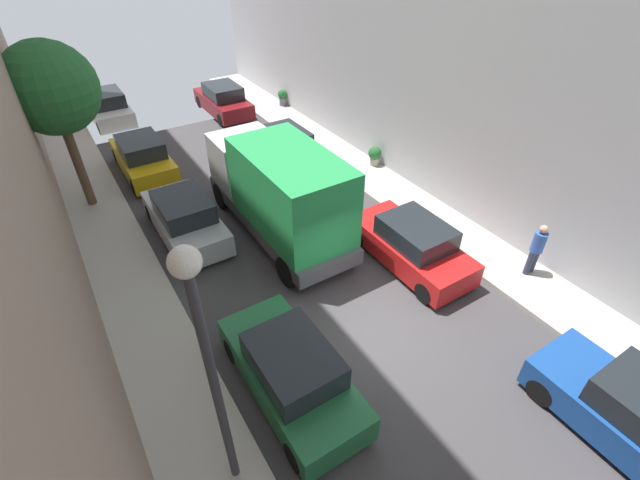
# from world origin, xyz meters

# --- Properties ---
(ground) EXTENTS (32.00, 32.00, 0.00)m
(ground) POSITION_xyz_m (0.00, 0.00, 0.00)
(ground) COLOR #423F42
(sidewalk_left) EXTENTS (2.00, 44.00, 0.15)m
(sidewalk_left) POSITION_xyz_m (-5.00, 0.00, 0.07)
(sidewalk_left) COLOR #B7B2A8
(sidewalk_left) RESTS_ON ground
(sidewalk_right) EXTENTS (2.00, 44.00, 0.15)m
(sidewalk_right) POSITION_xyz_m (5.00, 0.00, 0.07)
(sidewalk_right) COLOR #B7B2A8
(sidewalk_right) RESTS_ON ground
(parked_car_left_2) EXTENTS (1.78, 4.20, 1.57)m
(parked_car_left_2) POSITION_xyz_m (-2.70, -0.54, 0.72)
(parked_car_left_2) COLOR #1E6638
(parked_car_left_2) RESTS_ON ground
(parked_car_left_3) EXTENTS (1.78, 4.20, 1.57)m
(parked_car_left_3) POSITION_xyz_m (-2.70, 6.65, 0.72)
(parked_car_left_3) COLOR silver
(parked_car_left_3) RESTS_ON ground
(parked_car_left_4) EXTENTS (1.78, 4.20, 1.57)m
(parked_car_left_4) POSITION_xyz_m (-2.70, 11.93, 0.72)
(parked_car_left_4) COLOR gold
(parked_car_left_4) RESTS_ON ground
(parked_car_left_5) EXTENTS (1.78, 4.20, 1.57)m
(parked_car_left_5) POSITION_xyz_m (-2.70, 18.56, 0.72)
(parked_car_left_5) COLOR white
(parked_car_left_5) RESTS_ON ground
(parked_car_right_1) EXTENTS (1.78, 4.20, 1.57)m
(parked_car_right_1) POSITION_xyz_m (2.70, -5.36, 0.72)
(parked_car_right_1) COLOR #194799
(parked_car_right_1) RESTS_ON ground
(parked_car_right_2) EXTENTS (1.78, 4.20, 1.57)m
(parked_car_right_2) POSITION_xyz_m (2.70, 1.51, 0.72)
(parked_car_right_2) COLOR red
(parked_car_right_2) RESTS_ON ground
(parked_car_right_3) EXTENTS (1.78, 4.20, 1.57)m
(parked_car_right_3) POSITION_xyz_m (2.70, 9.56, 0.72)
(parked_car_right_3) COLOR black
(parked_car_right_3) RESTS_ON ground
(parked_car_right_4) EXTENTS (1.78, 4.20, 1.57)m
(parked_car_right_4) POSITION_xyz_m (2.70, 16.35, 0.72)
(parked_car_right_4) COLOR maroon
(parked_car_right_4) RESTS_ON ground
(delivery_truck) EXTENTS (2.26, 6.60, 3.38)m
(delivery_truck) POSITION_xyz_m (0.00, 4.94, 1.79)
(delivery_truck) COLOR #4C4C51
(delivery_truck) RESTS_ON ground
(pedestrian) EXTENTS (0.40, 0.36, 1.72)m
(pedestrian) POSITION_xyz_m (5.34, -0.89, 1.07)
(pedestrian) COLOR #2D334C
(pedestrian) RESTS_ON sidewalk_right
(street_tree_0) EXTENTS (2.94, 2.94, 5.74)m
(street_tree_0) POSITION_xyz_m (-5.10, 10.38, 4.39)
(street_tree_0) COLOR brown
(street_tree_0) RESTS_ON sidewalk_left
(potted_plant_0) EXTENTS (0.55, 0.55, 0.82)m
(potted_plant_0) POSITION_xyz_m (5.69, 7.13, 0.61)
(potted_plant_0) COLOR #B2A899
(potted_plant_0) RESTS_ON sidewalk_right
(potted_plant_4) EXTENTS (0.50, 0.50, 0.87)m
(potted_plant_4) POSITION_xyz_m (5.75, 15.38, 0.64)
(potted_plant_4) COLOR slate
(potted_plant_4) RESTS_ON sidewalk_right
(lamp_post) EXTENTS (0.44, 0.44, 5.63)m
(lamp_post) POSITION_xyz_m (-4.60, -1.62, 3.85)
(lamp_post) COLOR #333338
(lamp_post) RESTS_ON sidewalk_left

